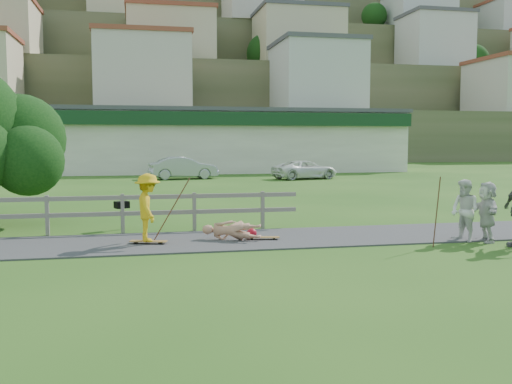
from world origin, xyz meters
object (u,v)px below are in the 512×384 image
Objects in this scene: car_white at (305,170)px; bbq at (122,215)px; skater_fallen at (231,231)px; skater_rider at (148,212)px; spectator_a at (465,211)px; spectator_d at (487,212)px; car_silver at (183,168)px.

bbq is at bearing 135.30° from car_white.
skater_fallen is at bearing -66.94° from bbq.
bbq is at bearing 8.92° from skater_rider.
spectator_d is at bearing 60.40° from spectator_a.
skater_rider reaches higher than car_white.
spectator_a is at bearing -96.06° from spectator_d.
spectator_a is at bearing -104.02° from skater_rider.
skater_rider reaches higher than car_silver.
skater_rider is 1.05× the size of spectator_a.
spectator_a is 1.03× the size of spectator_d.
spectator_a is 1.93× the size of bbq.
car_silver reaches higher than skater_fallen.
spectator_d is 26.02m from car_silver.
bbq is at bearing 73.09° from skater_fallen.
bbq is (-11.44, -19.66, -0.20)m from car_white.
spectator_d reaches higher than car_white.
skater_rider is at bearing 166.80° from car_silver.
car_silver is at bearing -12.33° from skater_rider.
spectator_a reaches higher than bbq.
skater_rider is at bearing 139.80° from car_white.
spectator_d is (6.35, -1.41, 0.50)m from skater_fallen.
skater_fallen is at bearing -92.53° from spectator_d.
spectator_d reaches higher than car_silver.
skater_rider reaches higher than spectator_a.
skater_rider is 1.08× the size of spectator_d.
skater_rider is 24.78m from car_white.
skater_fallen is 0.98× the size of spectator_d.
skater_rider is at bearing -88.80° from spectator_d.
car_white is 5.37× the size of bbq.
car_silver is 21.71m from bbq.
car_silver reaches higher than car_white.
skater_rider reaches higher than bbq.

